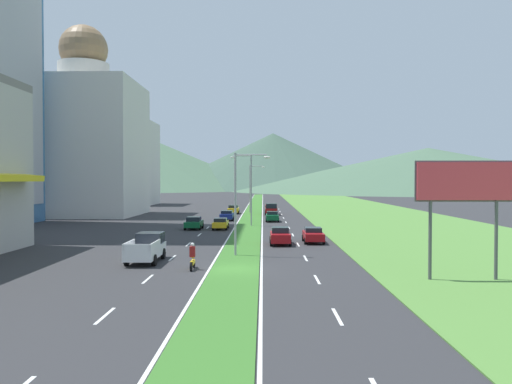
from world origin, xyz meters
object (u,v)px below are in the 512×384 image
at_px(street_lamp_far, 252,185).
at_px(motorcycle_rider, 193,258).
at_px(car_1, 233,209).
at_px(street_lamp_near, 240,196).
at_px(car_2, 280,236).
at_px(pickup_truck_1, 147,248).
at_px(car_0, 194,223).
at_px(billboard_roadside, 464,188).
at_px(car_3, 272,216).
at_px(pickup_truck_0, 271,209).
at_px(car_4, 227,215).
at_px(car_6, 313,235).
at_px(car_5, 221,223).
at_px(street_lamp_mid, 249,185).

xyz_separation_m(street_lamp_far, motorcycle_rider, (-2.64, -59.19, -4.27)).
bearing_deg(car_1, street_lamp_near, -176.13).
distance_m(street_lamp_far, car_2, 46.17).
bearing_deg(motorcycle_rider, street_lamp_near, -24.75).
bearing_deg(street_lamp_near, pickup_truck_1, -156.80).
height_order(street_lamp_near, car_0, street_lamp_near).
relative_size(street_lamp_far, billboard_roadside, 1.22).
bearing_deg(car_3, car_0, -39.80).
bearing_deg(billboard_roadside, car_3, 103.66).
bearing_deg(pickup_truck_0, car_4, -28.06).
bearing_deg(street_lamp_far, motorcycle_rider, -92.56).
bearing_deg(car_4, pickup_truck_0, -28.06).
height_order(street_lamp_far, pickup_truck_1, street_lamp_far).
xyz_separation_m(street_lamp_near, pickup_truck_0, (3.25, 48.15, -3.75)).
distance_m(billboard_roadside, pickup_truck_0, 59.06).
relative_size(billboard_roadside, pickup_truck_1, 1.32).
relative_size(car_0, car_6, 0.99).
xyz_separation_m(car_1, car_5, (0.11, -28.91, -0.06)).
xyz_separation_m(car_3, car_6, (3.46, -25.04, -0.00)).
height_order(car_3, motorcycle_rider, motorcycle_rider).
bearing_deg(street_lamp_mid, billboard_roadside, -69.28).
xyz_separation_m(car_6, pickup_truck_1, (-13.34, -11.47, 0.23)).
bearing_deg(pickup_truck_0, pickup_truck_1, -11.04).
bearing_deg(street_lamp_far, pickup_truck_1, -96.62).
xyz_separation_m(street_lamp_near, car_2, (3.44, 7.13, -3.92)).
relative_size(billboard_roadside, car_2, 1.77).
bearing_deg(street_lamp_far, pickup_truck_0, -54.17).
distance_m(street_lamp_far, car_4, 18.32).
distance_m(pickup_truck_0, motorcycle_rider, 54.72).
bearing_deg(street_lamp_near, street_lamp_far, 90.24).
xyz_separation_m(street_lamp_mid, car_4, (-3.53, 8.94, -4.57)).
xyz_separation_m(street_lamp_far, billboard_roadside, (13.96, -62.76, 0.51)).
height_order(car_6, pickup_truck_0, pickup_truck_0).
bearing_deg(street_lamp_mid, motorcycle_rider, -95.02).
bearing_deg(car_0, car_3, -39.80).
bearing_deg(car_1, car_4, 179.68).
bearing_deg(motorcycle_rider, pickup_truck_0, -6.42).
relative_size(car_5, car_6, 1.00).
height_order(car_6, pickup_truck_1, pickup_truck_1).
bearing_deg(car_2, billboard_roadside, 31.32).
bearing_deg(car_3, car_4, -105.12).
relative_size(car_3, pickup_truck_1, 0.79).
relative_size(street_lamp_mid, car_3, 2.19).
bearing_deg(street_lamp_far, car_6, -81.21).
height_order(car_0, motorcycle_rider, motorcycle_rider).
bearing_deg(car_0, street_lamp_mid, -55.19).
bearing_deg(billboard_roadside, street_lamp_near, 144.49).
height_order(street_lamp_near, car_4, street_lamp_near).
height_order(street_lamp_near, pickup_truck_1, street_lamp_near).
relative_size(street_lamp_far, car_1, 2.00).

